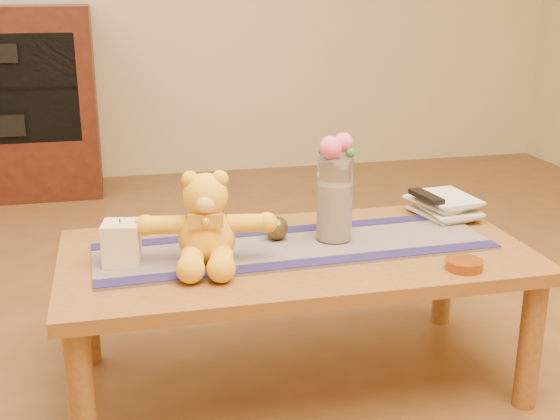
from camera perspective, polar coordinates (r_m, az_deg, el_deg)
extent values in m
plane|color=brown|center=(2.37, 1.21, -13.40)|extent=(5.50, 5.50, 0.00)
cube|color=brown|center=(2.18, 1.28, -3.67)|extent=(1.40, 0.70, 0.04)
cylinder|color=brown|center=(1.97, -15.46, -14.24)|extent=(0.07, 0.07, 0.41)
cylinder|color=brown|center=(2.28, 19.23, -10.00)|extent=(0.07, 0.07, 0.41)
cylinder|color=brown|center=(2.48, -15.10, -7.26)|extent=(0.07, 0.07, 0.41)
cylinder|color=brown|center=(2.73, 12.85, -4.72)|extent=(0.07, 0.07, 0.41)
cube|color=#161B3F|center=(2.19, 1.19, -2.94)|extent=(1.21, 0.39, 0.01)
cube|color=#1D1644|center=(2.06, 2.34, -4.17)|extent=(1.20, 0.10, 0.00)
cube|color=#1D1644|center=(2.32, 0.19, -1.61)|extent=(1.20, 0.10, 0.00)
cube|color=beige|center=(2.08, -12.47, -2.56)|extent=(0.11, 0.11, 0.12)
cylinder|color=black|center=(2.06, -12.58, -0.83)|extent=(0.00, 0.00, 0.01)
cylinder|color=silver|center=(2.21, 4.35, 0.86)|extent=(0.11, 0.11, 0.26)
cylinder|color=beige|center=(2.22, 4.33, -0.11)|extent=(0.09, 0.09, 0.18)
sphere|color=#EC537F|center=(2.15, 4.02, 4.97)|extent=(0.07, 0.07, 0.07)
sphere|color=#EC537F|center=(2.17, 5.05, 5.36)|extent=(0.06, 0.06, 0.06)
sphere|color=#444595|center=(2.20, 4.42, 5.07)|extent=(0.04, 0.04, 0.04)
sphere|color=#444595|center=(2.18, 3.53, 4.74)|extent=(0.04, 0.04, 0.04)
sphere|color=#33662D|center=(2.16, 5.62, 4.54)|extent=(0.03, 0.03, 0.03)
sphere|color=#473917|center=(2.23, -0.29, -1.45)|extent=(0.08, 0.08, 0.07)
imported|color=beige|center=(2.50, 11.29, -0.51)|extent=(0.21, 0.25, 0.02)
imported|color=beige|center=(2.49, 11.47, -0.11)|extent=(0.18, 0.23, 0.02)
imported|color=beige|center=(2.48, 11.19, 0.33)|extent=(0.22, 0.26, 0.02)
imported|color=beige|center=(2.48, 11.47, 0.74)|extent=(0.18, 0.24, 0.02)
cube|color=black|center=(2.47, 11.52, 1.07)|extent=(0.07, 0.16, 0.02)
cylinder|color=#BF5914|center=(2.09, 14.39, -4.20)|extent=(0.12, 0.12, 0.03)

